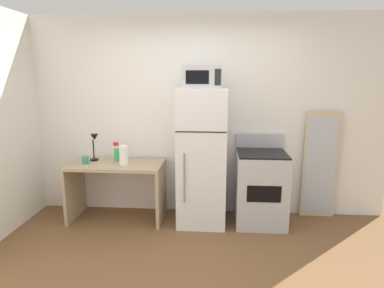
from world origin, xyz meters
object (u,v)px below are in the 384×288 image
desk (117,180)px  microwave (202,77)px  coffee_mug (85,160)px  desk_lamp (94,143)px  oven_range (260,188)px  paper_towel_roll (124,155)px  spray_bottle (117,153)px  refrigerator (202,157)px  leaning_mirror (320,165)px

desk → microwave: 1.70m
desk → coffee_mug: (-0.37, -0.07, 0.27)m
desk_lamp → microwave: size_ratio=0.77×
microwave → oven_range: (0.74, 0.03, -1.36)m
paper_towel_roll → desk: bearing=152.7°
desk_lamp → coffee_mug: bearing=-113.0°
spray_bottle → refrigerator: refrigerator is taller
paper_towel_roll → microwave: (0.97, 0.04, 0.95)m
coffee_mug → leaning_mirror: 3.01m
paper_towel_roll → refrigerator: size_ratio=0.14×
paper_towel_roll → leaning_mirror: leaning_mirror is taller
desk_lamp → paper_towel_roll: size_ratio=1.47×
refrigerator → leaning_mirror: 1.56m
paper_towel_roll → oven_range: size_ratio=0.22×
desk → leaning_mirror: bearing=5.7°
refrigerator → spray_bottle: bearing=174.5°
spray_bottle → refrigerator: 1.12m
leaning_mirror → desk_lamp: bearing=-176.6°
spray_bottle → leaning_mirror: size_ratio=0.18×
refrigerator → microwave: (0.00, -0.02, 0.98)m
refrigerator → microwave: microwave is taller
spray_bottle → microwave: microwave is taller
desk → paper_towel_roll: size_ratio=4.95×
desk → oven_range: size_ratio=1.08×
desk → spray_bottle: size_ratio=4.77×
desk → refrigerator: bearing=-0.2°
coffee_mug → spray_bottle: 0.39m
oven_range → spray_bottle: bearing=177.0°
microwave → refrigerator: bearing=90.3°
desk → oven_range: bearing=0.2°
desk_lamp → refrigerator: size_ratio=0.21×
desk → desk_lamp: (-0.30, 0.09, 0.46)m
coffee_mug → desk_lamp: bearing=67.0°
oven_range → leaning_mirror: 0.86m
desk_lamp → refrigerator: 1.41m
coffee_mug → oven_range: oven_range is taller
spray_bottle → refrigerator: size_ratio=0.15×
spray_bottle → leaning_mirror: leaning_mirror is taller
oven_range → paper_towel_roll: bearing=-177.6°
desk_lamp → oven_range: size_ratio=0.32×
coffee_mug → microwave: (1.46, 0.04, 1.02)m
desk_lamp → spray_bottle: bearing=3.0°
desk_lamp → oven_range: bearing=-2.2°
desk_lamp → spray_bottle: size_ratio=1.42×
coffee_mug → spray_bottle: bearing=26.5°
paper_towel_roll → coffee_mug: 0.50m
desk → spray_bottle: 0.34m
oven_range → desk: bearing=-179.8°
refrigerator → microwave: bearing=-89.7°
leaning_mirror → refrigerator: bearing=-170.1°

